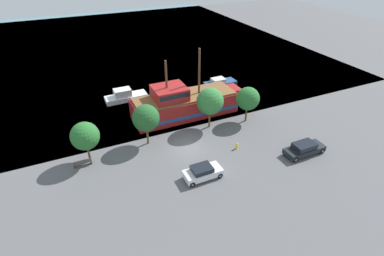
{
  "coord_description": "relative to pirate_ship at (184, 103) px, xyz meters",
  "views": [
    {
      "loc": [
        -11.58,
        -26.3,
        20.89
      ],
      "look_at": [
        1.4,
        2.0,
        1.2
      ],
      "focal_mm": 28.0,
      "sensor_mm": 36.0,
      "label": 1
    }
  ],
  "objects": [
    {
      "name": "tree_row_mideast",
      "position": [
        -6.77,
        -4.64,
        1.79
      ],
      "size": [
        3.17,
        3.17,
        5.12
      ],
      "color": "brown",
      "rests_on": "ground_plane"
    },
    {
      "name": "tree_row_east",
      "position": [
        -13.64,
        -5.22,
        1.57
      ],
      "size": [
        3.05,
        3.05,
        4.84
      ],
      "color": "brown",
      "rests_on": "ground_plane"
    },
    {
      "name": "ground_plane",
      "position": [
        -2.71,
        -7.45,
        -1.74
      ],
      "size": [
        160.0,
        160.0,
        0.0
      ],
      "primitive_type": "plane",
      "color": "#5B5B5E"
    },
    {
      "name": "fire_hydrant",
      "position": [
        2.37,
        -10.03,
        -1.33
      ],
      "size": [
        0.42,
        0.25,
        0.76
      ],
      "color": "yellow",
      "rests_on": "ground_plane"
    },
    {
      "name": "water_surface",
      "position": [
        -2.71,
        36.55,
        -1.74
      ],
      "size": [
        80.0,
        80.0,
        0.0
      ],
      "primitive_type": "plane",
      "color": "slate",
      "rests_on": "ground"
    },
    {
      "name": "tree_row_midwest",
      "position": [
        1.68,
        -4.34,
        1.99
      ],
      "size": [
        3.43,
        3.43,
        5.45
      ],
      "color": "brown",
      "rests_on": "ground_plane"
    },
    {
      "name": "bench_promenade_east",
      "position": [
        -14.51,
        -5.81,
        -1.29
      ],
      "size": [
        1.9,
        0.45,
        0.85
      ],
      "color": "#4C4742",
      "rests_on": "ground_plane"
    },
    {
      "name": "moored_boat_outer",
      "position": [
        9.05,
        6.06,
        -1.13
      ],
      "size": [
        5.34,
        2.12,
        1.55
      ],
      "color": "navy",
      "rests_on": "water_surface"
    },
    {
      "name": "tree_row_west",
      "position": [
        6.89,
        -5.03,
        1.57
      ],
      "size": [
        3.06,
        3.06,
        4.85
      ],
      "color": "brown",
      "rests_on": "ground_plane"
    },
    {
      "name": "parked_car_curb_mid",
      "position": [
        8.8,
        -14.08,
        -1.01
      ],
      "size": [
        4.86,
        1.88,
        1.46
      ],
      "color": "black",
      "rests_on": "ground_plane"
    },
    {
      "name": "pirate_ship",
      "position": [
        0.0,
        0.0,
        0.0
      ],
      "size": [
        15.69,
        4.88,
        9.15
      ],
      "color": "#A31E1E",
      "rests_on": "water_surface"
    },
    {
      "name": "moored_boat_dockside",
      "position": [
        -6.42,
        7.91,
        -1.07
      ],
      "size": [
        6.27,
        2.22,
        1.83
      ],
      "color": "silver",
      "rests_on": "water_surface"
    },
    {
      "name": "parked_car_curb_front",
      "position": [
        -3.53,
        -12.89,
        -1.03
      ],
      "size": [
        3.97,
        1.85,
        1.42
      ],
      "color": "white",
      "rests_on": "ground_plane"
    }
  ]
}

